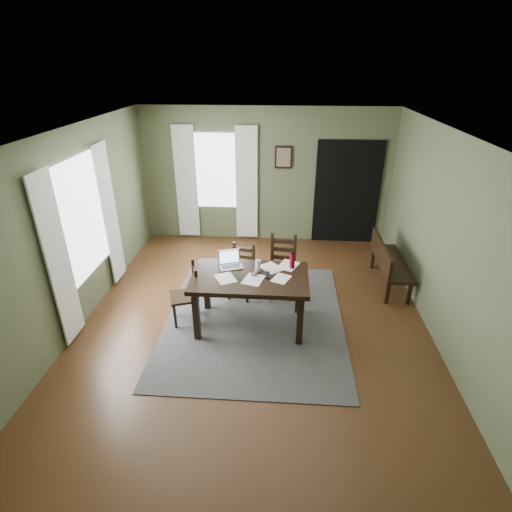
# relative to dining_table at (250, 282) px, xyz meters

# --- Properties ---
(ground) EXTENTS (5.00, 6.00, 0.01)m
(ground) POSITION_rel_dining_table_xyz_m (0.05, 0.15, -0.72)
(ground) COLOR #492C16
(room_shell) EXTENTS (5.02, 6.02, 2.71)m
(room_shell) POSITION_rel_dining_table_xyz_m (0.05, 0.15, 1.09)
(room_shell) COLOR #525C3C
(room_shell) RESTS_ON ground
(rug) EXTENTS (2.60, 3.20, 0.01)m
(rug) POSITION_rel_dining_table_xyz_m (0.05, 0.15, -0.71)
(rug) COLOR #404040
(rug) RESTS_ON ground
(dining_table) EXTENTS (1.61, 0.97, 0.80)m
(dining_table) POSITION_rel_dining_table_xyz_m (0.00, 0.00, 0.00)
(dining_table) COLOR black
(dining_table) RESTS_ON rug
(chair_end) EXTENTS (0.50, 0.50, 0.90)m
(chair_end) POSITION_rel_dining_table_xyz_m (-0.91, 0.06, -0.27)
(chair_end) COLOR black
(chair_end) RESTS_ON rug
(chair_back_left) EXTENTS (0.45, 0.45, 0.86)m
(chair_back_left) POSITION_rel_dining_table_xyz_m (-0.20, 0.80, -0.29)
(chair_back_left) COLOR black
(chair_back_left) RESTS_ON rug
(chair_back_right) EXTENTS (0.48, 0.48, 0.99)m
(chair_back_right) POSITION_rel_dining_table_xyz_m (0.44, 0.91, -0.23)
(chair_back_right) COLOR black
(chair_back_right) RESTS_ON rug
(bench) EXTENTS (0.45, 1.38, 0.78)m
(bench) POSITION_rel_dining_table_xyz_m (2.20, 1.32, -0.25)
(bench) COLOR black
(bench) RESTS_ON ground
(laptop) EXTENTS (0.38, 0.34, 0.22)m
(laptop) POSITION_rel_dining_table_xyz_m (-0.31, 0.28, 0.16)
(laptop) COLOR #B7B7BC
(laptop) RESTS_ON dining_table
(computer_mouse) EXTENTS (0.09, 0.12, 0.03)m
(computer_mouse) POSITION_rel_dining_table_xyz_m (0.06, 0.04, 0.12)
(computer_mouse) COLOR #3F3F42
(computer_mouse) RESTS_ON dining_table
(tv_remote) EXTENTS (0.06, 0.19, 0.02)m
(tv_remote) POSITION_rel_dining_table_xyz_m (0.24, 0.03, 0.11)
(tv_remote) COLOR black
(tv_remote) RESTS_ON dining_table
(drinking_glass) EXTENTS (0.10, 0.10, 0.17)m
(drinking_glass) POSITION_rel_dining_table_xyz_m (0.10, 0.15, 0.18)
(drinking_glass) COLOR silver
(drinking_glass) RESTS_ON dining_table
(water_bottle) EXTENTS (0.10, 0.10, 0.26)m
(water_bottle) POSITION_rel_dining_table_xyz_m (0.58, 0.28, 0.22)
(water_bottle) COLOR maroon
(water_bottle) RESTS_ON dining_table
(paper_a) EXTENTS (0.35, 0.38, 0.00)m
(paper_a) POSITION_rel_dining_table_xyz_m (-0.32, -0.09, 0.10)
(paper_a) COLOR white
(paper_a) RESTS_ON dining_table
(paper_b) EXTENTS (0.30, 0.33, 0.00)m
(paper_b) POSITION_rel_dining_table_xyz_m (0.43, -0.04, 0.10)
(paper_b) COLOR white
(paper_b) RESTS_ON dining_table
(paper_c) EXTENTS (0.39, 0.40, 0.00)m
(paper_c) POSITION_rel_dining_table_xyz_m (0.28, 0.26, 0.10)
(paper_c) COLOR white
(paper_c) RESTS_ON dining_table
(paper_d) EXTENTS (0.36, 0.40, 0.00)m
(paper_d) POSITION_rel_dining_table_xyz_m (0.52, 0.35, 0.10)
(paper_d) COLOR white
(paper_d) RESTS_ON dining_table
(paper_e) EXTENTS (0.32, 0.38, 0.00)m
(paper_e) POSITION_rel_dining_table_xyz_m (0.06, -0.10, 0.10)
(paper_e) COLOR white
(paper_e) RESTS_ON dining_table
(window_left) EXTENTS (0.01, 1.30, 1.70)m
(window_left) POSITION_rel_dining_table_xyz_m (-2.42, 0.35, 0.73)
(window_left) COLOR white
(window_left) RESTS_ON ground
(window_back) EXTENTS (1.00, 0.01, 1.50)m
(window_back) POSITION_rel_dining_table_xyz_m (-0.95, 3.12, 0.73)
(window_back) COLOR white
(window_back) RESTS_ON ground
(curtain_left_near) EXTENTS (0.03, 0.48, 2.30)m
(curtain_left_near) POSITION_rel_dining_table_xyz_m (-2.39, -0.47, 0.48)
(curtain_left_near) COLOR silver
(curtain_left_near) RESTS_ON ground
(curtain_left_far) EXTENTS (0.03, 0.48, 2.30)m
(curtain_left_far) POSITION_rel_dining_table_xyz_m (-2.39, 1.17, 0.48)
(curtain_left_far) COLOR silver
(curtain_left_far) RESTS_ON ground
(curtain_back_left) EXTENTS (0.44, 0.03, 2.30)m
(curtain_back_left) POSITION_rel_dining_table_xyz_m (-1.57, 3.09, 0.48)
(curtain_back_left) COLOR silver
(curtain_back_left) RESTS_ON ground
(curtain_back_right) EXTENTS (0.44, 0.03, 2.30)m
(curtain_back_right) POSITION_rel_dining_table_xyz_m (-0.33, 3.09, 0.48)
(curtain_back_right) COLOR silver
(curtain_back_right) RESTS_ON ground
(framed_picture) EXTENTS (0.34, 0.03, 0.44)m
(framed_picture) POSITION_rel_dining_table_xyz_m (0.40, 3.12, 1.03)
(framed_picture) COLOR black
(framed_picture) RESTS_ON ground
(doorway_back) EXTENTS (1.30, 0.03, 2.10)m
(doorway_back) POSITION_rel_dining_table_xyz_m (1.70, 3.12, 0.33)
(doorway_back) COLOR black
(doorway_back) RESTS_ON ground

